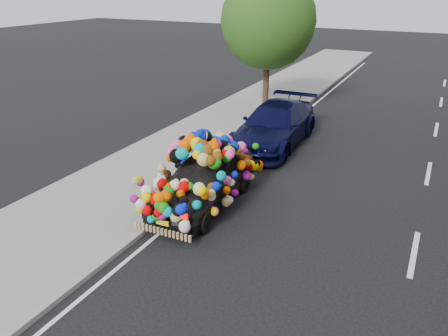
% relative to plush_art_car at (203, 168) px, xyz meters
% --- Properties ---
extents(ground, '(100.00, 100.00, 0.00)m').
position_rel_plush_art_car_xyz_m(ground, '(1.80, 0.00, -1.04)').
color(ground, black).
rests_on(ground, ground).
extents(sidewalk, '(4.00, 60.00, 0.12)m').
position_rel_plush_art_car_xyz_m(sidewalk, '(-2.50, 0.00, -0.98)').
color(sidewalk, gray).
rests_on(sidewalk, ground).
extents(kerb, '(0.15, 60.00, 0.13)m').
position_rel_plush_art_car_xyz_m(kerb, '(-0.55, 0.00, -0.98)').
color(kerb, gray).
rests_on(kerb, ground).
extents(lane_markings, '(6.00, 50.00, 0.01)m').
position_rel_plush_art_car_xyz_m(lane_markings, '(5.40, 0.00, -1.03)').
color(lane_markings, silver).
rests_on(lane_markings, ground).
extents(tree_near_sidewalk, '(4.20, 4.20, 6.13)m').
position_rel_plush_art_car_xyz_m(tree_near_sidewalk, '(-2.00, 9.50, 2.98)').
color(tree_near_sidewalk, '#332114').
rests_on(tree_near_sidewalk, ground).
extents(plush_art_car, '(2.13, 4.35, 2.04)m').
position_rel_plush_art_car_xyz_m(plush_art_car, '(0.00, 0.00, 0.00)').
color(plush_art_car, black).
rests_on(plush_art_car, ground).
extents(navy_sedan, '(2.20, 5.22, 1.50)m').
position_rel_plush_art_car_xyz_m(navy_sedan, '(0.03, 5.32, -0.29)').
color(navy_sedan, black).
rests_on(navy_sedan, ground).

